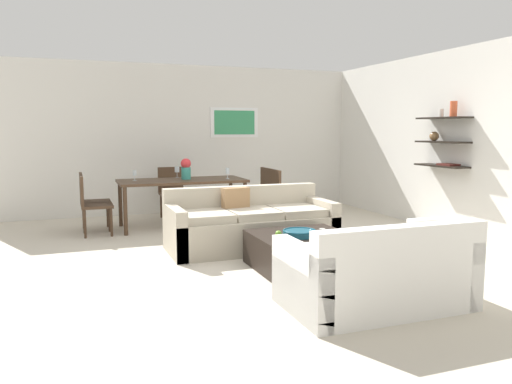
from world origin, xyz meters
TOP-DOWN VIEW (x-y plane):
  - ground_plane at (0.00, 0.00)m, footprint 18.00×18.00m
  - back_wall_unit at (0.30, 3.53)m, footprint 8.40×0.09m
  - right_wall_shelf_unit at (3.03, 0.59)m, footprint 0.34×8.20m
  - sofa_beige at (-0.12, 0.34)m, footprint 2.13×0.90m
  - loveseat_white at (0.18, -2.10)m, footprint 1.57×0.90m
  - coffee_table at (0.10, -0.76)m, footprint 1.06×0.99m
  - decorative_bowl at (0.03, -0.82)m, footprint 0.37×0.37m
  - candle_jar at (0.28, -0.88)m, footprint 0.06×0.06m
  - apple_on_coffee_table at (-0.20, -0.79)m, footprint 0.07×0.07m
  - dining_table at (-0.64, 2.08)m, footprint 1.96×0.87m
  - dining_chair_right_far at (0.75, 2.27)m, footprint 0.44×0.44m
  - dining_chair_head at (-0.64, 2.92)m, footprint 0.44×0.44m
  - dining_chair_left_near at (-2.02, 1.88)m, footprint 0.44×0.44m
  - dining_chair_right_near at (0.75, 1.88)m, footprint 0.44×0.44m
  - dining_chair_left_far at (-2.02, 2.27)m, footprint 0.44×0.44m
  - wine_glass_right_near at (0.08, 1.97)m, footprint 0.06×0.06m
  - wine_glass_left_far at (-1.35, 2.19)m, footprint 0.06×0.06m
  - wine_glass_head at (-0.64, 2.45)m, footprint 0.08×0.08m
  - centerpiece_vase at (-0.57, 2.10)m, footprint 0.16×0.16m

SIDE VIEW (x-z plane):
  - ground_plane at x=0.00m, z-range 0.00..0.00m
  - coffee_table at x=0.10m, z-range 0.00..0.38m
  - sofa_beige at x=-0.12m, z-range -0.10..0.68m
  - loveseat_white at x=0.18m, z-range -0.10..0.68m
  - apple_on_coffee_table at x=-0.20m, z-range 0.38..0.45m
  - decorative_bowl at x=0.03m, z-range 0.38..0.45m
  - candle_jar at x=0.28m, z-range 0.38..0.46m
  - dining_chair_right_far at x=0.75m, z-range 0.06..0.94m
  - dining_chair_head at x=-0.64m, z-range 0.06..0.94m
  - dining_chair_left_near at x=-2.02m, z-range 0.06..0.94m
  - dining_chair_right_near at x=0.75m, z-range 0.06..0.94m
  - dining_chair_left_far at x=-2.02m, z-range 0.06..0.94m
  - dining_table at x=-0.64m, z-range 0.31..1.06m
  - wine_glass_left_far at x=-1.35m, z-range 0.78..0.94m
  - wine_glass_right_near at x=0.08m, z-range 0.78..0.96m
  - wine_glass_head at x=-0.64m, z-range 0.79..0.97m
  - centerpiece_vase at x=-0.57m, z-range 0.76..1.09m
  - right_wall_shelf_unit at x=3.03m, z-range 0.00..2.70m
  - back_wall_unit at x=0.30m, z-range 0.00..2.70m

